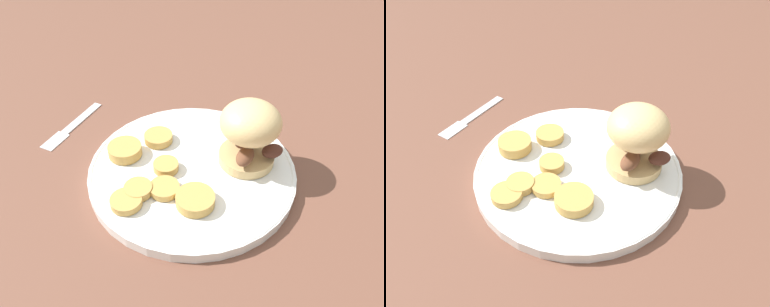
% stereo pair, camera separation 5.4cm
% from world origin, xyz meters
% --- Properties ---
extents(ground_plane, '(4.00, 4.00, 0.00)m').
position_xyz_m(ground_plane, '(0.00, 0.00, 0.00)').
color(ground_plane, brown).
extents(dinner_plate, '(0.31, 0.31, 0.02)m').
position_xyz_m(dinner_plate, '(0.00, 0.00, 0.01)').
color(dinner_plate, white).
rests_on(dinner_plate, ground_plane).
extents(sandwich, '(0.09, 0.09, 0.10)m').
position_xyz_m(sandwich, '(-0.07, 0.05, 0.07)').
color(sandwich, tan).
rests_on(sandwich, dinner_plate).
extents(potato_round_0, '(0.05, 0.05, 0.01)m').
position_xyz_m(potato_round_0, '(0.05, 0.05, 0.03)').
color(potato_round_0, tan).
rests_on(potato_round_0, dinner_plate).
extents(potato_round_1, '(0.05, 0.05, 0.02)m').
position_xyz_m(potato_round_1, '(0.05, -0.09, 0.03)').
color(potato_round_1, tan).
rests_on(potato_round_1, dinner_plate).
extents(potato_round_2, '(0.04, 0.04, 0.01)m').
position_xyz_m(potato_round_2, '(0.03, -0.02, 0.02)').
color(potato_round_2, tan).
rests_on(potato_round_2, dinner_plate).
extents(potato_round_3, '(0.04, 0.04, 0.01)m').
position_xyz_m(potato_round_3, '(0.09, -0.02, 0.02)').
color(potato_round_3, tan).
rests_on(potato_round_3, dinner_plate).
extents(potato_round_4, '(0.04, 0.04, 0.01)m').
position_xyz_m(potato_round_4, '(0.06, 0.01, 0.02)').
color(potato_round_4, tan).
rests_on(potato_round_4, dinner_plate).
extents(potato_round_5, '(0.04, 0.04, 0.01)m').
position_xyz_m(potato_round_5, '(0.11, -0.01, 0.02)').
color(potato_round_5, tan).
rests_on(potato_round_5, dinner_plate).
extents(potato_round_6, '(0.05, 0.05, 0.01)m').
position_xyz_m(potato_round_6, '(-0.01, -0.08, 0.02)').
color(potato_round_6, tan).
rests_on(potato_round_6, dinner_plate).
extents(fork, '(0.14, 0.06, 0.00)m').
position_xyz_m(fork, '(0.06, -0.24, 0.00)').
color(fork, silver).
rests_on(fork, ground_plane).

